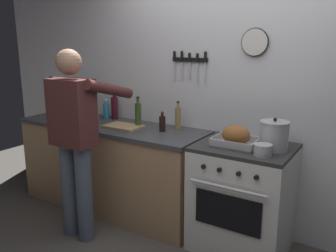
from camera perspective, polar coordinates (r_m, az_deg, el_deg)
The scene contains 14 objects.
wall_back at distance 3.27m, azimuth 11.09°, elevation 5.80°, with size 6.00×0.13×2.60m.
counter_block at distance 3.78m, azimuth -8.92°, elevation -6.33°, with size 2.03×0.65×0.90m.
stove at distance 3.10m, azimuth 11.74°, elevation -11.08°, with size 0.76×0.67×0.90m.
person_cook at distance 3.14m, azimuth -14.59°, elevation -1.19°, with size 0.51×0.63×1.66m.
roasting_pan at distance 2.90m, azimuth 10.75°, elevation -1.73°, with size 0.35×0.26×0.17m.
stock_pot at distance 2.86m, azimuth 16.55°, elevation -1.47°, with size 0.22×0.22×0.25m.
saucepan at distance 2.71m, azimuth 14.91°, elevation -3.72°, with size 0.13×0.13×0.09m.
cutting_board at distance 3.50m, azimuth -7.16°, elevation -0.05°, with size 0.36×0.24×0.02m, color tan.
bottle_soy_sauce at distance 3.31m, azimuth -0.91°, elevation 0.45°, with size 0.06×0.06×0.19m.
bottle_olive_oil at distance 3.48m, azimuth -4.79°, elevation 1.87°, with size 0.06×0.06×0.30m.
bottle_wine_red at distance 3.86m, azimuth -8.52°, elevation 2.97°, with size 0.07×0.07×0.30m.
bottle_vinegar at distance 3.38m, azimuth 1.60°, elevation 1.34°, with size 0.06×0.06×0.27m.
bottle_cooking_oil at distance 3.85m, azimuth -11.57°, elevation 2.52°, with size 0.07×0.07×0.26m.
bottle_dish_soap at distance 3.90m, azimuth -9.81°, elevation 2.43°, with size 0.06×0.06×0.21m.
Camera 1 is at (1.16, -1.67, 1.73)m, focal length 38.23 mm.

